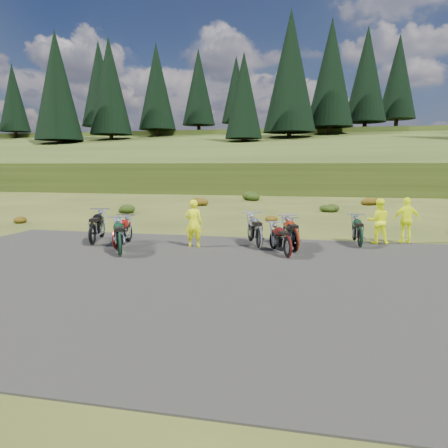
% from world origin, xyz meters
% --- Properties ---
extents(ground, '(300.00, 300.00, 0.00)m').
position_xyz_m(ground, '(0.00, 0.00, 0.00)').
color(ground, '#374216').
rests_on(ground, ground).
extents(gravel_pad, '(20.00, 12.00, 0.04)m').
position_xyz_m(gravel_pad, '(0.00, -2.00, 0.00)').
color(gravel_pad, black).
rests_on(gravel_pad, ground).
extents(hill_slope, '(300.00, 45.97, 9.37)m').
position_xyz_m(hill_slope, '(0.00, 50.00, 0.00)').
color(hill_slope, '#303F15').
rests_on(hill_slope, ground).
extents(hill_plateau, '(300.00, 90.00, 9.17)m').
position_xyz_m(hill_plateau, '(0.00, 110.00, 0.00)').
color(hill_plateau, '#303F15').
rests_on(hill_plateau, ground).
extents(conifer_13, '(5.72, 5.72, 15.00)m').
position_xyz_m(conifer_13, '(-57.00, 64.00, 15.86)').
color(conifer_13, black).
rests_on(conifer_13, ground).
extents(conifer_14, '(5.28, 5.28, 14.00)m').
position_xyz_m(conifer_14, '(-51.00, 70.00, 16.55)').
color(conifer_14, black).
rests_on(conifer_14, ground).
extents(conifer_15, '(7.92, 7.92, 20.00)m').
position_xyz_m(conifer_15, '(-45.00, 76.00, 20.16)').
color(conifer_15, black).
rests_on(conifer_15, ground).
extents(conifer_16, '(7.48, 7.48, 19.00)m').
position_xyz_m(conifer_16, '(-39.00, 51.00, 15.28)').
color(conifer_16, black).
rests_on(conifer_16, ground).
extents(conifer_17, '(7.04, 7.04, 18.00)m').
position_xyz_m(conifer_17, '(-33.00, 57.00, 15.97)').
color(conifer_17, black).
rests_on(conifer_17, ground).
extents(conifer_18, '(6.60, 6.60, 17.00)m').
position_xyz_m(conifer_18, '(-27.00, 63.00, 16.66)').
color(conifer_18, black).
rests_on(conifer_18, ground).
extents(conifer_19, '(6.16, 6.16, 16.00)m').
position_xyz_m(conifer_19, '(-21.00, 69.00, 17.36)').
color(conifer_19, black).
rests_on(conifer_19, ground).
extents(conifer_20, '(5.72, 5.72, 15.00)m').
position_xyz_m(conifer_20, '(-15.00, 75.00, 17.65)').
color(conifer_20, black).
rests_on(conifer_20, ground).
extents(conifer_21, '(5.28, 5.28, 14.00)m').
position_xyz_m(conifer_21, '(-9.00, 50.00, 12.56)').
color(conifer_21, black).
rests_on(conifer_21, ground).
extents(conifer_22, '(7.92, 7.92, 20.00)m').
position_xyz_m(conifer_22, '(-3.00, 56.00, 16.77)').
color(conifer_22, black).
rests_on(conifer_22, ground).
extents(conifer_23, '(7.48, 7.48, 19.00)m').
position_xyz_m(conifer_23, '(3.00, 62.00, 17.47)').
color(conifer_23, black).
rests_on(conifer_23, ground).
extents(conifer_24, '(7.04, 7.04, 18.00)m').
position_xyz_m(conifer_24, '(9.00, 68.00, 18.16)').
color(conifer_24, black).
rests_on(conifer_24, ground).
extents(conifer_25, '(6.60, 6.60, 17.00)m').
position_xyz_m(conifer_25, '(15.00, 74.00, 18.66)').
color(conifer_25, black).
rests_on(conifer_25, ground).
extents(shrub_0, '(0.77, 0.77, 0.45)m').
position_xyz_m(shrub_0, '(-12.00, 6.00, 0.23)').
color(shrub_0, '#653C0C').
rests_on(shrub_0, ground).
extents(shrub_1, '(1.03, 1.03, 0.61)m').
position_xyz_m(shrub_1, '(-9.10, 11.30, 0.31)').
color(shrub_1, black).
rests_on(shrub_1, ground).
extents(shrub_2, '(1.30, 1.30, 0.77)m').
position_xyz_m(shrub_2, '(-6.20, 16.60, 0.38)').
color(shrub_2, '#653C0C').
rests_on(shrub_2, ground).
extents(shrub_3, '(1.56, 1.56, 0.92)m').
position_xyz_m(shrub_3, '(-3.30, 21.90, 0.46)').
color(shrub_3, black).
rests_on(shrub_3, ground).
extents(shrub_4, '(0.77, 0.77, 0.45)m').
position_xyz_m(shrub_4, '(-0.40, 9.20, 0.23)').
color(shrub_4, '#653C0C').
rests_on(shrub_4, ground).
extents(shrub_5, '(1.03, 1.03, 0.61)m').
position_xyz_m(shrub_5, '(2.50, 14.50, 0.31)').
color(shrub_5, black).
rests_on(shrub_5, ground).
extents(shrub_6, '(1.30, 1.30, 0.77)m').
position_xyz_m(shrub_6, '(5.40, 19.80, 0.38)').
color(shrub_6, '#653C0C').
rests_on(shrub_6, ground).
extents(motorcycle_0, '(1.35, 2.38, 1.18)m').
position_xyz_m(motorcycle_0, '(-5.59, 1.20, 0.00)').
color(motorcycle_0, black).
rests_on(motorcycle_0, ground).
extents(motorcycle_1, '(0.94, 2.08, 1.05)m').
position_xyz_m(motorcycle_1, '(-4.45, 0.73, 0.00)').
color(motorcycle_1, maroon).
rests_on(motorcycle_1, ground).
extents(motorcycle_2, '(1.62, 2.22, 1.12)m').
position_xyz_m(motorcycle_2, '(-3.82, -0.33, 0.00)').
color(motorcycle_2, black).
rests_on(motorcycle_2, ground).
extents(motorcycle_3, '(1.43, 2.28, 1.13)m').
position_xyz_m(motorcycle_3, '(0.12, 1.72, 0.00)').
color(motorcycle_3, '#B2B2B7').
rests_on(motorcycle_3, ground).
extents(motorcycle_4, '(1.38, 1.97, 0.99)m').
position_xyz_m(motorcycle_4, '(1.13, 0.57, 0.00)').
color(motorcycle_4, '#430D0B').
rests_on(motorcycle_4, ground).
extents(motorcycle_5, '(0.81, 1.96, 1.00)m').
position_xyz_m(motorcycle_5, '(1.15, 1.60, 0.00)').
color(motorcycle_5, black).
rests_on(motorcycle_5, ground).
extents(motorcycle_6, '(1.29, 2.17, 1.08)m').
position_xyz_m(motorcycle_6, '(1.31, 1.63, 0.00)').
color(motorcycle_6, maroon).
rests_on(motorcycle_6, ground).
extents(motorcycle_7, '(0.80, 2.02, 1.04)m').
position_xyz_m(motorcycle_7, '(3.37, 2.73, 0.00)').
color(motorcycle_7, black).
rests_on(motorcycle_7, ground).
extents(person_middle, '(0.62, 0.43, 1.60)m').
position_xyz_m(person_middle, '(-2.10, 1.69, 0.80)').
color(person_middle, '#E4F30C').
rests_on(person_middle, ground).
extents(person_right_a, '(0.80, 0.64, 1.58)m').
position_xyz_m(person_right_a, '(4.04, 3.71, 0.79)').
color(person_right_a, '#E4F30C').
rests_on(person_right_a, ground).
extents(person_right_b, '(0.99, 0.50, 1.62)m').
position_xyz_m(person_right_b, '(5.04, 4.09, 0.81)').
color(person_right_b, '#E4F30C').
rests_on(person_right_b, ground).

